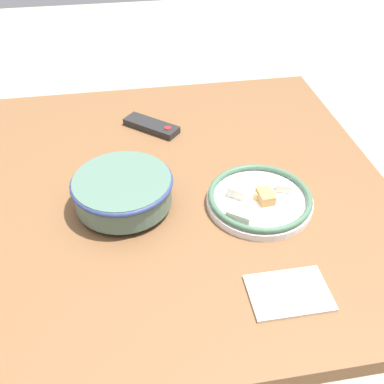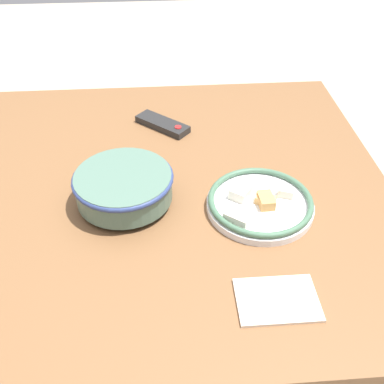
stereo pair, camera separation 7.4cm
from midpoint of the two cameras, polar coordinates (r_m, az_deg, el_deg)
The scene contains 6 objects.
ground_plane at distance 1.69m, azimuth -5.21°, elevation -19.57°, with size 8.00×8.00×0.00m, color #B7A88E.
dining_table at distance 1.17m, azimuth -7.10°, elevation -2.55°, with size 1.18×1.06×0.75m.
noodle_bowl at distance 1.04m, azimuth -10.79°, elevation 0.16°, with size 0.23×0.23×0.08m.
food_plate at distance 1.05m, azimuth 6.52°, elevation -0.95°, with size 0.25×0.25×0.04m.
tv_remote at distance 1.33m, azimuth -6.77°, elevation 8.30°, with size 0.16×0.15×0.02m.
folded_napkin at distance 0.89m, azimuth 9.83°, elevation -12.59°, with size 0.15×0.11×0.01m.
Camera 1 is at (-0.04, -0.87, 1.44)m, focal length 42.00 mm.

